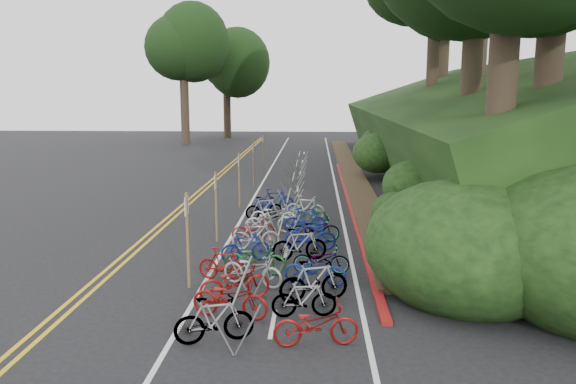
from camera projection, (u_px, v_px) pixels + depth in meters
name	position (u px, v px, depth m)	size (l,w,h in m)	color
ground	(162.00, 291.00, 14.92)	(120.00, 120.00, 0.00)	black
road_markings	(238.00, 211.00, 24.81)	(7.47, 80.00, 0.01)	gold
red_curb	(350.00, 203.00, 26.43)	(0.25, 28.00, 0.10)	maroon
embankment	(469.00, 138.00, 32.56)	(14.30, 48.14, 9.11)	black
bike_rack_front	(243.00, 289.00, 12.62)	(1.12, 3.29, 1.13)	gray
bike_racks_rest	(294.00, 182.00, 27.40)	(1.14, 23.00, 1.17)	gray
signpost_near	(187.00, 234.00, 14.90)	(0.08, 0.40, 2.62)	brown
signposts_rest	(247.00, 167.00, 28.40)	(0.08, 18.40, 2.50)	brown
bike_front	(224.00, 265.00, 15.64)	(1.57, 0.44, 0.95)	maroon
bike_valet	(280.00, 244.00, 17.75)	(3.26, 14.75, 1.09)	slate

